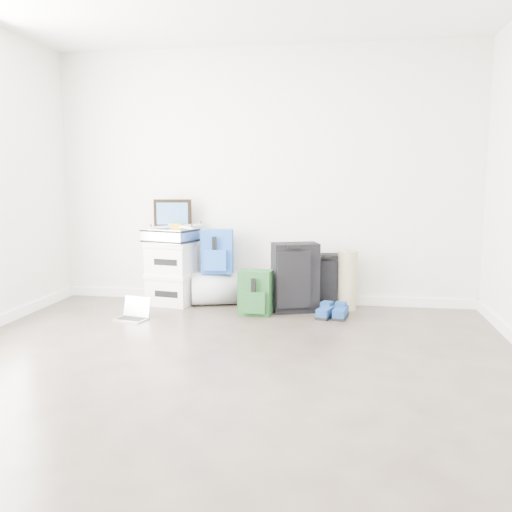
% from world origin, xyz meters
% --- Properties ---
extents(ground, '(5.00, 5.00, 0.00)m').
position_xyz_m(ground, '(0.00, 0.00, 0.00)').
color(ground, '#322924').
rests_on(ground, ground).
extents(room_envelope, '(4.52, 5.02, 2.71)m').
position_xyz_m(room_envelope, '(0.00, 0.02, 1.72)').
color(room_envelope, silver).
rests_on(room_envelope, ground).
extents(boxes_stack, '(0.53, 0.46, 0.67)m').
position_xyz_m(boxes_stack, '(-0.96, 2.23, 0.34)').
color(boxes_stack, white).
rests_on(boxes_stack, ground).
extents(briefcase, '(0.59, 0.50, 0.14)m').
position_xyz_m(briefcase, '(-0.96, 2.23, 0.74)').
color(briefcase, '#B2B2B7').
rests_on(briefcase, boxes_stack).
extents(painting, '(0.40, 0.08, 0.30)m').
position_xyz_m(painting, '(-0.96, 2.33, 0.97)').
color(painting, black).
rests_on(painting, briefcase).
extents(drone, '(0.47, 0.47, 0.06)m').
position_xyz_m(drone, '(-0.88, 2.21, 0.84)').
color(drone, gold).
rests_on(drone, briefcase).
extents(duffel_bag, '(0.64, 0.50, 0.35)m').
position_xyz_m(duffel_bag, '(-0.46, 2.30, 0.17)').
color(duffel_bag, '#999CA1').
rests_on(duffel_bag, ground).
extents(blue_backpack, '(0.35, 0.27, 0.46)m').
position_xyz_m(blue_backpack, '(-0.46, 2.27, 0.57)').
color(blue_backpack, navy).
rests_on(blue_backpack, duffel_bag).
extents(large_suitcase, '(0.51, 0.41, 0.70)m').
position_xyz_m(large_suitcase, '(0.38, 2.11, 0.35)').
color(large_suitcase, black).
rests_on(large_suitcase, ground).
extents(green_backpack, '(0.33, 0.26, 0.45)m').
position_xyz_m(green_backpack, '(0.01, 1.91, 0.21)').
color(green_backpack, '#153B1A').
rests_on(green_backpack, ground).
extents(carry_on, '(0.37, 0.25, 0.56)m').
position_xyz_m(carry_on, '(0.67, 2.36, 0.28)').
color(carry_on, black).
rests_on(carry_on, ground).
extents(shoes, '(0.32, 0.32, 0.10)m').
position_xyz_m(shoes, '(0.77, 1.92, 0.05)').
color(shoes, black).
rests_on(shoes, ground).
extents(rolled_rug, '(0.20, 0.20, 0.61)m').
position_xyz_m(rolled_rug, '(0.90, 2.30, 0.30)').
color(rolled_rug, '#9A906D').
rests_on(rolled_rug, ground).
extents(laptop, '(0.33, 0.27, 0.21)m').
position_xyz_m(laptop, '(-1.12, 1.57, 0.05)').
color(laptop, silver).
rests_on(laptop, ground).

